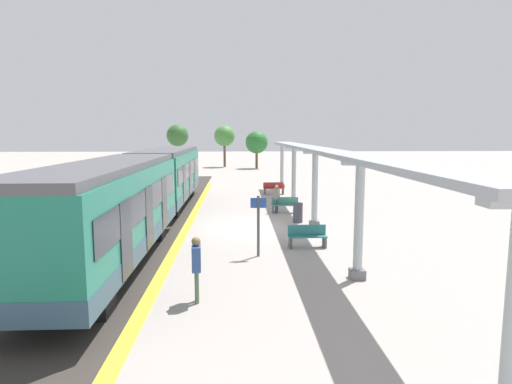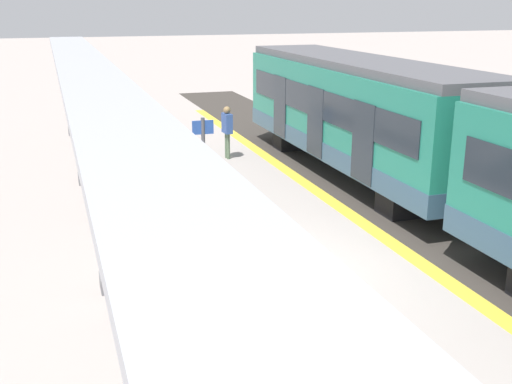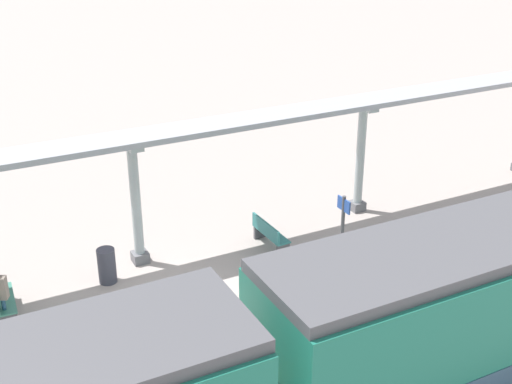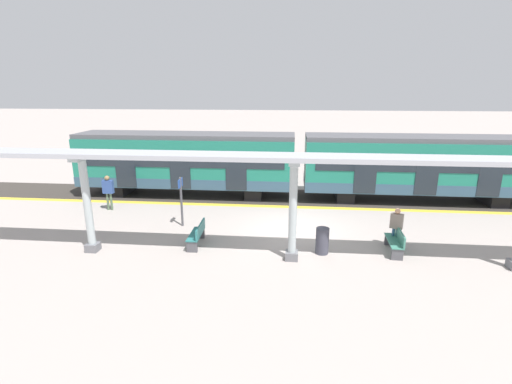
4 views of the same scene
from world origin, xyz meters
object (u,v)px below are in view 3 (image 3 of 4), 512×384
object	(u,v)px
canopy_pillar_third	(136,203)
passenger_waiting_near_edge	(508,228)
platform_info_sign	(343,226)
canopy_pillar_second	(360,158)
bench_mid_platform	(2,300)
bench_far_end	(269,234)
trash_bin	(107,266)

from	to	relation	value
canopy_pillar_third	passenger_waiting_near_edge	size ratio (longest dim) A/B	2.05
canopy_pillar_third	platform_info_sign	size ratio (longest dim) A/B	1.63
canopy_pillar_second	passenger_waiting_near_edge	bearing A→B (deg)	-160.71
canopy_pillar_second	bench_mid_platform	world-z (taller)	canopy_pillar_second
bench_mid_platform	platform_info_sign	bearing A→B (deg)	-102.53
bench_mid_platform	passenger_waiting_near_edge	xyz separation A→B (m)	(-3.74, -12.86, 0.65)
bench_far_end	passenger_waiting_near_edge	bearing A→B (deg)	-124.93
bench_mid_platform	passenger_waiting_near_edge	world-z (taller)	passenger_waiting_near_edge
bench_mid_platform	passenger_waiting_near_edge	distance (m)	13.41
canopy_pillar_third	trash_bin	size ratio (longest dim) A/B	3.67
trash_bin	canopy_pillar_third	bearing A→B (deg)	-60.42
trash_bin	passenger_waiting_near_edge	world-z (taller)	passenger_waiting_near_edge
platform_info_sign	passenger_waiting_near_edge	world-z (taller)	platform_info_sign
platform_info_sign	bench_far_end	bearing A→B (deg)	31.08
canopy_pillar_second	bench_mid_platform	size ratio (longest dim) A/B	2.36
bench_far_end	bench_mid_platform	bearing A→B (deg)	90.35
trash_bin	passenger_waiting_near_edge	size ratio (longest dim) A/B	0.56
bench_far_end	trash_bin	xyz separation A→B (m)	(0.30, 4.73, 0.05)
canopy_pillar_second	bench_mid_platform	xyz separation A→B (m)	(-0.97, 11.22, -1.38)
bench_mid_platform	trash_bin	bearing A→B (deg)	-82.73
canopy_pillar_second	platform_info_sign	world-z (taller)	canopy_pillar_second
canopy_pillar_second	bench_far_end	world-z (taller)	canopy_pillar_second
canopy_pillar_second	canopy_pillar_third	size ratio (longest dim) A/B	1.00
trash_bin	passenger_waiting_near_edge	bearing A→B (deg)	-111.92
bench_far_end	platform_info_sign	world-z (taller)	platform_info_sign
canopy_pillar_third	passenger_waiting_near_edge	distance (m)	10.22
canopy_pillar_third	platform_info_sign	xyz separation A→B (m)	(-2.89, -4.81, -0.49)
bench_mid_platform	bench_far_end	bearing A→B (deg)	-89.65
canopy_pillar_second	platform_info_sign	distance (m)	3.91
canopy_pillar_third	bench_mid_platform	size ratio (longest dim) A/B	2.36
canopy_pillar_second	passenger_waiting_near_edge	size ratio (longest dim) A/B	2.05
bench_far_end	trash_bin	size ratio (longest dim) A/B	1.55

